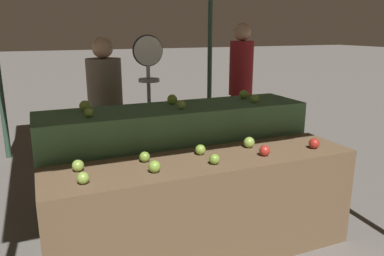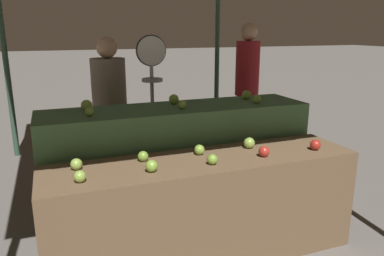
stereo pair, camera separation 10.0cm
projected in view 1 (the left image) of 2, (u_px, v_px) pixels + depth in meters
ground_plane at (205, 254)px, 2.82m from camera, size 60.00×60.00×0.00m
display_counter_front at (206, 208)px, 2.72m from camera, size 2.23×0.55×0.76m
display_counter_back at (177, 165)px, 3.23m from camera, size 2.23×0.55×1.02m
apple_front_0 at (83, 178)px, 2.19m from camera, size 0.07×0.07×0.07m
apple_front_1 at (155, 167)px, 2.37m from camera, size 0.08×0.08×0.08m
apple_front_2 at (214, 159)px, 2.51m from camera, size 0.07×0.07×0.07m
apple_front_3 at (265, 151)px, 2.68m from camera, size 0.08×0.08×0.08m
apple_front_4 at (314, 144)px, 2.84m from camera, size 0.08×0.08×0.08m
apple_front_5 at (78, 166)px, 2.39m from camera, size 0.08×0.08×0.08m
apple_front_6 at (145, 157)px, 2.56m from camera, size 0.07×0.07×0.07m
apple_front_7 at (200, 150)px, 2.71m from camera, size 0.07×0.07×0.07m
apple_front_8 at (249, 142)px, 2.87m from camera, size 0.09×0.09×0.09m
apple_back_0 at (89, 112)px, 2.73m from camera, size 0.07×0.07×0.07m
apple_back_1 at (181, 105)px, 3.00m from camera, size 0.07×0.07×0.07m
apple_back_2 at (255, 99)px, 3.26m from camera, size 0.08×0.08×0.08m
apple_back_3 at (85, 106)px, 2.90m from camera, size 0.09×0.09×0.09m
apple_back_4 at (172, 99)px, 3.19m from camera, size 0.09×0.09×0.09m
apple_back_5 at (244, 94)px, 3.45m from camera, size 0.08×0.08×0.08m
produce_scale at (149, 81)px, 3.59m from camera, size 0.29×0.20×1.60m
person_vendor_at_scale at (106, 104)px, 3.81m from camera, size 0.38×0.38×1.57m
person_customer_left at (241, 79)px, 4.93m from camera, size 0.41×0.41×1.73m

